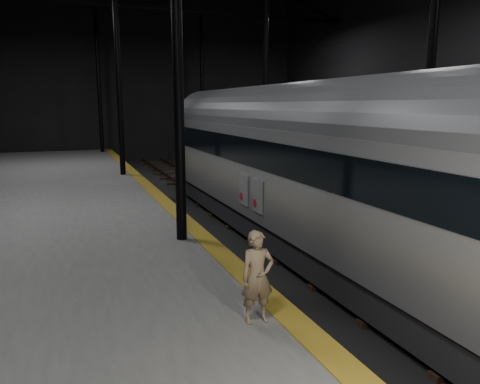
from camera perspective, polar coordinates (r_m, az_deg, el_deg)
ground at (r=17.16m, az=2.17°, el=-4.15°), size 44.00×44.00×0.00m
platform_left at (r=15.78m, az=-23.85°, el=-4.50°), size 9.00×43.80×1.00m
platform_right at (r=21.07m, az=21.32°, el=-0.71°), size 9.00×43.80×1.00m
tactile_strip at (r=15.97m, az=-8.61°, el=-1.67°), size 0.50×43.80×0.01m
track at (r=17.14m, az=2.17°, el=-3.93°), size 2.40×43.00×0.24m
train at (r=14.62m, az=5.73°, el=4.15°), size 2.75×18.35×4.90m
woman at (r=7.36m, az=2.14°, el=-10.30°), size 0.55×0.37×1.47m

